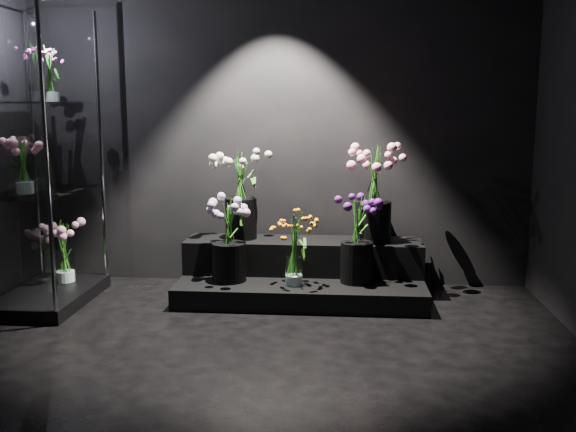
# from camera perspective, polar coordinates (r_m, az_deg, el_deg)

# --- Properties ---
(floor) EXTENTS (4.00, 4.00, 0.00)m
(floor) POSITION_cam_1_polar(r_m,az_deg,el_deg) (3.56, -3.67, -14.42)
(floor) COLOR black
(floor) RESTS_ON ground
(wall_back) EXTENTS (4.00, 0.00, 4.00)m
(wall_back) POSITION_cam_1_polar(r_m,az_deg,el_deg) (5.23, -0.58, 9.14)
(wall_back) COLOR black
(wall_back) RESTS_ON floor
(wall_front) EXTENTS (4.00, 0.00, 4.00)m
(wall_front) POSITION_cam_1_polar(r_m,az_deg,el_deg) (1.31, -17.43, 6.84)
(wall_front) COLOR black
(wall_front) RESTS_ON floor
(display_riser) EXTENTS (1.86, 0.83, 0.41)m
(display_riser) POSITION_cam_1_polar(r_m,az_deg,el_deg) (5.02, 1.28, -5.09)
(display_riser) COLOR black
(display_riser) RESTS_ON floor
(display_case) EXTENTS (0.59, 0.99, 2.17)m
(display_case) POSITION_cam_1_polar(r_m,az_deg,el_deg) (4.98, -21.21, 4.82)
(display_case) COLOR black
(display_case) RESTS_ON floor
(bouquet_orange_bells) EXTENTS (0.30, 0.30, 0.53)m
(bouquet_orange_bells) POSITION_cam_1_polar(r_m,az_deg,el_deg) (4.68, 0.54, -2.94)
(bouquet_orange_bells) COLOR white
(bouquet_orange_bells) RESTS_ON display_riser
(bouquet_lilac) EXTENTS (0.39, 0.39, 0.62)m
(bouquet_lilac) POSITION_cam_1_polar(r_m,az_deg,el_deg) (4.80, -5.29, -1.72)
(bouquet_lilac) COLOR black
(bouquet_lilac) RESTS_ON display_riser
(bouquet_purple) EXTENTS (0.36, 0.36, 0.65)m
(bouquet_purple) POSITION_cam_1_polar(r_m,az_deg,el_deg) (4.76, 6.16, -1.70)
(bouquet_purple) COLOR black
(bouquet_purple) RESTS_ON display_riser
(bouquet_cream_roses) EXTENTS (0.43, 0.43, 0.70)m
(bouquet_cream_roses) POSITION_cam_1_polar(r_m,az_deg,el_deg) (5.07, -4.23, 2.56)
(bouquet_cream_roses) COLOR black
(bouquet_cream_roses) RESTS_ON display_riser
(bouquet_pink_roses) EXTENTS (0.40, 0.40, 0.73)m
(bouquet_pink_roses) POSITION_cam_1_polar(r_m,az_deg,el_deg) (4.98, 7.71, 2.27)
(bouquet_pink_roses) COLOR black
(bouquet_pink_roses) RESTS_ON display_riser
(bouquet_case_pink) EXTENTS (0.33, 0.33, 0.39)m
(bouquet_case_pink) POSITION_cam_1_polar(r_m,az_deg,el_deg) (4.87, -22.46, 4.34)
(bouquet_case_pink) COLOR white
(bouquet_case_pink) RESTS_ON display_case
(bouquet_case_magenta) EXTENTS (0.27, 0.27, 0.40)m
(bouquet_case_magenta) POSITION_cam_1_polar(r_m,az_deg,el_deg) (5.06, -20.42, 11.80)
(bouquet_case_magenta) COLOR white
(bouquet_case_magenta) RESTS_ON display_case
(bouquet_case_base_pink) EXTENTS (0.39, 0.39, 0.49)m
(bouquet_case_base_pink) POSITION_cam_1_polar(r_m,az_deg,el_deg) (5.28, -19.30, -2.88)
(bouquet_case_base_pink) COLOR white
(bouquet_case_base_pink) RESTS_ON display_case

